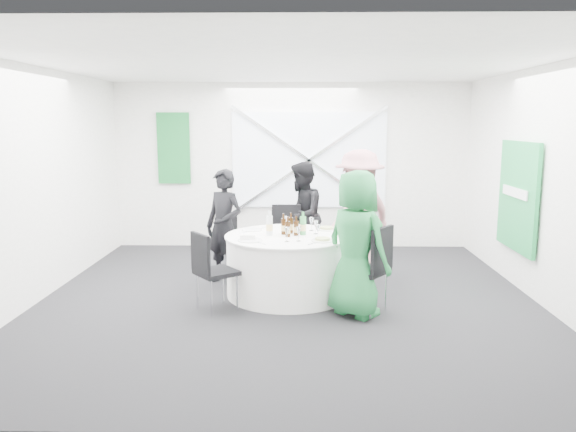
{
  "coord_description": "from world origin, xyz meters",
  "views": [
    {
      "loc": [
        0.14,
        -6.59,
        2.14
      ],
      "look_at": [
        0.0,
        0.2,
        1.0
      ],
      "focal_mm": 35.0,
      "sensor_mm": 36.0,
      "label": 1
    }
  ],
  "objects_px": {
    "banquet_table": "(288,265)",
    "person_woman_pink": "(359,215)",
    "chair_front_left": "(210,266)",
    "person_woman_green": "(356,244)",
    "chair_back": "(286,233)",
    "chair_back_right": "(352,244)",
    "chair_back_left": "(232,243)",
    "chair_front_right": "(372,263)",
    "person_man_back": "(301,216)",
    "clear_water_bottle": "(269,226)",
    "person_man_back_left": "(224,227)",
    "green_water_bottle": "(303,226)"
  },
  "relations": [
    {
      "from": "chair_back_left",
      "to": "person_man_back_left",
      "type": "height_order",
      "value": "person_man_back_left"
    },
    {
      "from": "chair_front_right",
      "to": "green_water_bottle",
      "type": "relative_size",
      "value": 3.48
    },
    {
      "from": "chair_back_left",
      "to": "chair_back_right",
      "type": "height_order",
      "value": "chair_back_left"
    },
    {
      "from": "person_man_back_left",
      "to": "person_woman_pink",
      "type": "distance_m",
      "value": 1.84
    },
    {
      "from": "person_woman_pink",
      "to": "clear_water_bottle",
      "type": "distance_m",
      "value": 1.43
    },
    {
      "from": "person_woman_green",
      "to": "chair_front_right",
      "type": "bearing_deg",
      "value": -121.85
    },
    {
      "from": "chair_back_left",
      "to": "person_woman_green",
      "type": "bearing_deg",
      "value": -91.53
    },
    {
      "from": "person_man_back_left",
      "to": "person_woman_pink",
      "type": "relative_size",
      "value": 0.86
    },
    {
      "from": "chair_back",
      "to": "clear_water_bottle",
      "type": "height_order",
      "value": "clear_water_bottle"
    },
    {
      "from": "person_woman_pink",
      "to": "chair_back",
      "type": "bearing_deg",
      "value": -54.49
    },
    {
      "from": "chair_front_left",
      "to": "person_man_back",
      "type": "height_order",
      "value": "person_man_back"
    },
    {
      "from": "green_water_bottle",
      "to": "person_man_back_left",
      "type": "bearing_deg",
      "value": 154.53
    },
    {
      "from": "chair_front_left",
      "to": "clear_water_bottle",
      "type": "height_order",
      "value": "clear_water_bottle"
    },
    {
      "from": "person_woman_pink",
      "to": "green_water_bottle",
      "type": "xyz_separation_m",
      "value": [
        -0.77,
        -0.77,
        -0.02
      ]
    },
    {
      "from": "chair_back_left",
      "to": "chair_back_right",
      "type": "bearing_deg",
      "value": -49.0
    },
    {
      "from": "chair_back_left",
      "to": "chair_front_right",
      "type": "distance_m",
      "value": 2.21
    },
    {
      "from": "banquet_table",
      "to": "chair_front_left",
      "type": "height_order",
      "value": "chair_front_left"
    },
    {
      "from": "chair_back",
      "to": "person_man_back_left",
      "type": "relative_size",
      "value": 0.63
    },
    {
      "from": "chair_front_right",
      "to": "clear_water_bottle",
      "type": "distance_m",
      "value": 1.4
    },
    {
      "from": "chair_back_left",
      "to": "clear_water_bottle",
      "type": "xyz_separation_m",
      "value": [
        0.55,
        -0.68,
        0.37
      ]
    },
    {
      "from": "person_woman_green",
      "to": "person_man_back",
      "type": "bearing_deg",
      "value": -29.29
    },
    {
      "from": "chair_front_left",
      "to": "clear_water_bottle",
      "type": "xyz_separation_m",
      "value": [
        0.64,
        0.66,
        0.34
      ]
    },
    {
      "from": "person_woman_pink",
      "to": "person_man_back_left",
      "type": "bearing_deg",
      "value": -31.34
    },
    {
      "from": "banquet_table",
      "to": "person_man_back",
      "type": "distance_m",
      "value": 1.34
    },
    {
      "from": "chair_back_left",
      "to": "person_woman_pink",
      "type": "relative_size",
      "value": 0.49
    },
    {
      "from": "green_water_bottle",
      "to": "person_woman_pink",
      "type": "bearing_deg",
      "value": 44.93
    },
    {
      "from": "chair_back_left",
      "to": "green_water_bottle",
      "type": "xyz_separation_m",
      "value": [
        0.97,
        -0.65,
        0.36
      ]
    },
    {
      "from": "banquet_table",
      "to": "person_woman_pink",
      "type": "xyz_separation_m",
      "value": [
        0.96,
        0.8,
        0.51
      ]
    },
    {
      "from": "banquet_table",
      "to": "person_woman_pink",
      "type": "distance_m",
      "value": 1.35
    },
    {
      "from": "chair_front_left",
      "to": "person_man_back_left",
      "type": "xyz_separation_m",
      "value": [
        0.01,
        1.18,
        0.23
      ]
    },
    {
      "from": "chair_back",
      "to": "chair_front_left",
      "type": "distance_m",
      "value": 1.9
    },
    {
      "from": "person_man_back",
      "to": "clear_water_bottle",
      "type": "distance_m",
      "value": 1.33
    },
    {
      "from": "banquet_table",
      "to": "chair_back",
      "type": "height_order",
      "value": "chair_back"
    },
    {
      "from": "person_woman_pink",
      "to": "person_woman_green",
      "type": "height_order",
      "value": "person_woman_pink"
    },
    {
      "from": "chair_back_left",
      "to": "person_woman_pink",
      "type": "height_order",
      "value": "person_woman_pink"
    },
    {
      "from": "chair_front_left",
      "to": "person_man_back_left",
      "type": "bearing_deg",
      "value": -37.52
    },
    {
      "from": "clear_water_bottle",
      "to": "person_woman_pink",
      "type": "bearing_deg",
      "value": 33.84
    },
    {
      "from": "chair_back_right",
      "to": "green_water_bottle",
      "type": "distance_m",
      "value": 1.0
    },
    {
      "from": "person_man_back",
      "to": "clear_water_bottle",
      "type": "xyz_separation_m",
      "value": [
        -0.4,
        -1.26,
        0.09
      ]
    },
    {
      "from": "chair_back_right",
      "to": "clear_water_bottle",
      "type": "distance_m",
      "value": 1.33
    },
    {
      "from": "chair_back_left",
      "to": "banquet_table",
      "type": "bearing_deg",
      "value": -90.0
    },
    {
      "from": "chair_front_right",
      "to": "person_man_back_left",
      "type": "relative_size",
      "value": 0.66
    },
    {
      "from": "chair_front_left",
      "to": "chair_front_right",
      "type": "bearing_deg",
      "value": -128.39
    },
    {
      "from": "chair_front_left",
      "to": "chair_back",
      "type": "bearing_deg",
      "value": -62.75
    },
    {
      "from": "person_man_back",
      "to": "person_woman_green",
      "type": "bearing_deg",
      "value": 24.13
    },
    {
      "from": "chair_back",
      "to": "chair_back_right",
      "type": "height_order",
      "value": "chair_back"
    },
    {
      "from": "person_man_back_left",
      "to": "clear_water_bottle",
      "type": "relative_size",
      "value": 5.08
    },
    {
      "from": "chair_back",
      "to": "chair_back_right",
      "type": "xyz_separation_m",
      "value": [
        0.89,
        -0.38,
        -0.07
      ]
    },
    {
      "from": "person_woman_pink",
      "to": "person_woman_green",
      "type": "bearing_deg",
      "value": 43.15
    },
    {
      "from": "chair_front_left",
      "to": "person_woman_green",
      "type": "xyz_separation_m",
      "value": [
        1.64,
        -0.09,
        0.28
      ]
    }
  ]
}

